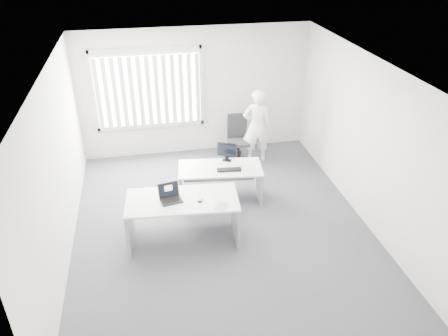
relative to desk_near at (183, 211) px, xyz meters
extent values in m
plane|color=#595961|center=(0.68, 0.25, -0.58)|extent=(6.00, 6.00, 0.00)
cube|color=beige|center=(0.68, 3.25, 0.82)|extent=(5.00, 0.02, 2.80)
cube|color=beige|center=(0.68, -2.75, 0.82)|extent=(5.00, 0.02, 2.80)
cube|color=beige|center=(-1.82, 0.25, 0.82)|extent=(0.02, 6.00, 2.80)
cube|color=beige|center=(3.18, 0.25, 0.82)|extent=(0.02, 6.00, 2.80)
cube|color=silver|center=(0.68, 0.25, 2.22)|extent=(5.00, 6.00, 0.02)
cube|color=silver|center=(-0.32, 3.21, 0.97)|extent=(2.32, 0.06, 1.76)
cube|color=silver|center=(0.00, 0.00, 0.21)|extent=(1.83, 0.97, 0.03)
cube|color=#98989A|center=(-0.86, 0.07, -0.19)|extent=(0.11, 0.76, 0.77)
cube|color=#98989A|center=(0.86, -0.07, -0.19)|extent=(0.11, 0.76, 0.77)
cube|color=silver|center=(0.82, 1.08, 0.10)|extent=(1.60, 0.89, 0.03)
cube|color=#98989A|center=(0.08, 1.17, -0.25)|extent=(0.12, 0.66, 0.67)
cube|color=#98989A|center=(1.56, 0.99, -0.25)|extent=(0.12, 0.66, 0.67)
cylinder|color=black|center=(1.50, 2.55, -0.54)|extent=(0.62, 0.62, 0.08)
cylinder|color=black|center=(1.50, 2.55, -0.36)|extent=(0.07, 0.07, 0.45)
cube|color=black|center=(1.50, 2.55, -0.13)|extent=(0.48, 0.48, 0.07)
cube|color=black|center=(1.51, 2.75, 0.18)|extent=(0.43, 0.09, 0.54)
imported|color=white|center=(1.88, 2.47, 0.24)|extent=(0.63, 0.44, 1.64)
cube|color=white|center=(0.31, -0.11, 0.23)|extent=(0.37, 0.29, 0.00)
cube|color=silver|center=(0.56, -0.32, 0.23)|extent=(0.24, 0.26, 0.01)
cube|color=black|center=(0.96, 0.95, 0.12)|extent=(0.46, 0.19, 0.02)
camera|label=1|loc=(-0.46, -5.78, 4.04)|focal=35.00mm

